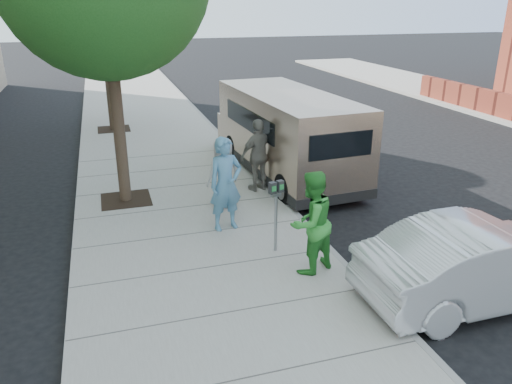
% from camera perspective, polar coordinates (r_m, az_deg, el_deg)
% --- Properties ---
extents(ground, '(120.00, 120.00, 0.00)m').
position_cam_1_polar(ground, '(10.97, -1.71, -4.75)').
color(ground, black).
rests_on(ground, ground).
extents(sidewalk, '(5.00, 60.00, 0.15)m').
position_cam_1_polar(sidewalk, '(10.75, -6.88, -5.05)').
color(sidewalk, gray).
rests_on(sidewalk, ground).
extents(curb_face, '(0.12, 60.00, 0.16)m').
position_cam_1_polar(curb_face, '(11.37, 5.31, -3.46)').
color(curb_face, gray).
rests_on(curb_face, ground).
extents(parking_meter, '(0.31, 0.18, 1.45)m').
position_cam_1_polar(parking_meter, '(9.51, 2.31, -1.05)').
color(parking_meter, gray).
rests_on(parking_meter, sidewalk).
extents(van, '(2.57, 6.57, 2.39)m').
position_cam_1_polar(van, '(14.31, 3.42, 6.82)').
color(van, tan).
rests_on(van, ground).
extents(sedan, '(4.37, 1.57, 1.43)m').
position_cam_1_polar(sedan, '(9.19, 24.73, -7.27)').
color(sedan, silver).
rests_on(sedan, ground).
extents(person_officer, '(0.81, 0.61, 2.02)m').
position_cam_1_polar(person_officer, '(10.51, -3.48, 0.91)').
color(person_officer, teal).
rests_on(person_officer, sidewalk).
extents(person_green_shirt, '(1.13, 1.02, 1.90)m').
position_cam_1_polar(person_green_shirt, '(8.89, 6.30, -3.49)').
color(person_green_shirt, green).
rests_on(person_green_shirt, sidewalk).
extents(person_gray_shirt, '(0.94, 0.74, 1.68)m').
position_cam_1_polar(person_gray_shirt, '(11.75, -3.70, 2.22)').
color(person_gray_shirt, '#A9A9AB').
rests_on(person_gray_shirt, sidewalk).
extents(person_striped_polo, '(1.18, 0.74, 1.87)m').
position_cam_1_polar(person_striped_polo, '(12.75, 0.34, 4.23)').
color(person_striped_polo, slate).
rests_on(person_striped_polo, sidewalk).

